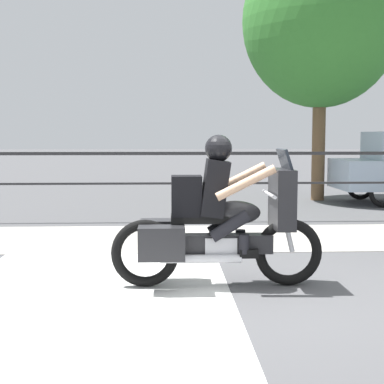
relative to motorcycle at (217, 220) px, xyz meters
The scene contains 6 objects.
ground_plane 0.95m from the motorcycle, 45.15° to the right, with size 120.00×120.00×0.00m, color #4C4C4F.
sidewalk_band 3.08m from the motorcycle, 81.61° to the left, with size 44.00×2.40×0.01m, color #B7B2A8.
crosswalk_band 1.62m from the motorcycle, 154.02° to the right, with size 2.86×6.00×0.01m, color silver.
fence_railing 4.78m from the motorcycle, 84.75° to the left, with size 36.00×0.05×1.31m.
motorcycle is the anchor object (origin of this frame).
tree_behind_sign 9.60m from the motorcycle, 68.67° to the left, with size 3.83×3.83×6.50m.
Camera 1 is at (-0.97, -5.77, 1.63)m, focal length 55.00 mm.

